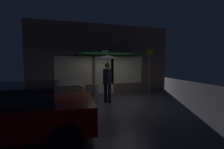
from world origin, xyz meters
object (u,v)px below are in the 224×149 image
at_px(parked_car, 8,112).
at_px(sidewalk_bollard, 96,91).
at_px(sidewalk_bollard_2, 82,92).
at_px(street_sign_post, 149,68).
at_px(person_with_umbrella, 107,67).

relative_size(parked_car, sidewalk_bollard, 6.08).
bearing_deg(sidewalk_bollard_2, parked_car, -121.86).
distance_m(street_sign_post, sidewalk_bollard, 3.31).
relative_size(person_with_umbrella, sidewalk_bollard_2, 3.22).
xyz_separation_m(sidewalk_bollard, sidewalk_bollard_2, (-0.72, -0.16, -0.01)).
distance_m(person_with_umbrella, sidewalk_bollard, 1.85).
bearing_deg(sidewalk_bollard_2, sidewalk_bollard, 12.41).
bearing_deg(street_sign_post, parked_car, -148.89).
distance_m(parked_car, sidewalk_bollard_2, 4.47).
xyz_separation_m(street_sign_post, sidewalk_bollard_2, (-3.81, 0.06, -1.16)).
bearing_deg(person_with_umbrella, sidewalk_bollard_2, 81.35).
distance_m(person_with_umbrella, street_sign_post, 3.03).
relative_size(parked_car, sidewalk_bollard_2, 6.23).
relative_size(person_with_umbrella, sidewalk_bollard, 3.15).
distance_m(street_sign_post, sidewalk_bollard_2, 3.99).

